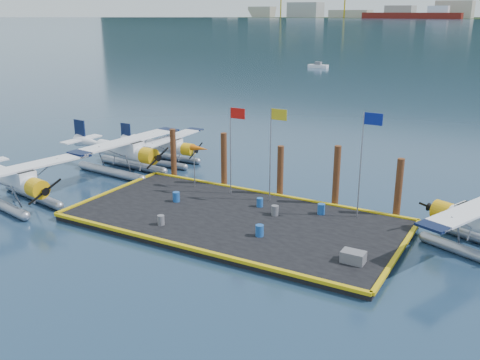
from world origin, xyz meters
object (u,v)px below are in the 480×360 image
object	(u,v)px
drum_3	(161,220)
piling_0	(173,155)
flagpole_red	(233,137)
seaplane_a	(17,183)
flagpole_yellow	(273,141)
drum_5	(260,202)
piling_2	(280,173)
drum_1	(260,231)
crate	(353,257)
piling_1	(224,161)
drum_2	(275,210)
drum_0	(176,197)
flagpole_blue	(365,150)
drum_4	(321,209)
seaplane_b	(125,153)
piling_3	(336,178)
piling_4	(398,190)
windsock	(199,149)
seaplane_c	(167,148)

from	to	relation	value
drum_3	piling_0	world-z (taller)	piling_0
flagpole_red	piling_0	world-z (taller)	flagpole_red
seaplane_a	flagpole_yellow	size ratio (longest dim) A/B	1.65
drum_5	piling_2	bearing A→B (deg)	89.42
drum_1	drum_3	bearing A→B (deg)	-166.63
crate	piling_1	distance (m)	14.56
drum_1	piling_2	distance (m)	7.55
crate	piling_2	distance (m)	11.02
piling_0	piling_1	size ratio (longest dim) A/B	0.95
drum_2	drum_5	distance (m)	1.77
drum_0	drum_5	bearing A→B (deg)	19.49
flagpole_blue	drum_1	bearing A→B (deg)	-126.23
drum_4	piling_0	world-z (taller)	piling_0
seaplane_b	piling_3	xyz separation A→B (m)	(17.48, 0.42, 0.52)
piling_4	seaplane_b	bearing A→B (deg)	-178.87
drum_5	piling_0	bearing A→B (deg)	161.81
flagpole_red	flagpole_blue	size ratio (longest dim) A/B	0.92
windsock	flagpole_blue	bearing A→B (deg)	-0.00
flagpole_blue	piling_4	distance (m)	3.61
drum_0	drum_1	size ratio (longest dim) A/B	0.99
seaplane_a	windsock	distance (m)	12.33
flagpole_red	flagpole_blue	xyz separation A→B (m)	(8.99, -0.00, 0.29)
drum_1	piling_2	bearing A→B (deg)	106.60
flagpole_yellow	seaplane_a	bearing A→B (deg)	-151.36
flagpole_red	flagpole_blue	bearing A→B (deg)	-0.00
flagpole_red	piling_0	distance (m)	6.84
drum_0	piling_3	world-z (taller)	piling_3
piling_0	piling_4	size ratio (longest dim) A/B	1.00
seaplane_c	drum_4	xyz separation A→B (m)	(16.17, -5.72, -0.61)
drum_5	piling_0	world-z (taller)	piling_0
piling_1	drum_4	bearing A→B (deg)	-14.94
drum_1	drum_2	distance (m)	3.36
seaplane_b	piling_2	world-z (taller)	piling_2
piling_3	piling_1	bearing A→B (deg)	180.00
drum_1	piling_3	xyz separation A→B (m)	(1.87, 7.15, 1.42)
seaplane_a	piling_4	world-z (taller)	piling_4
drum_2	piling_2	xyz separation A→B (m)	(-1.49, 3.85, 1.18)
seaplane_c	drum_1	bearing A→B (deg)	52.14
flagpole_blue	piling_1	size ratio (longest dim) A/B	1.55
drum_5	piling_1	size ratio (longest dim) A/B	0.14
drum_2	windsock	bearing A→B (deg)	162.24
drum_0	flagpole_blue	bearing A→B (deg)	15.62
seaplane_b	piling_4	size ratio (longest dim) A/B	2.64
drum_1	drum_3	size ratio (longest dim) A/B	1.12
seaplane_b	seaplane_c	world-z (taller)	seaplane_b
windsock	piling_3	world-z (taller)	piling_3
seaplane_b	piling_2	size ratio (longest dim) A/B	2.78
drum_3	seaplane_c	bearing A→B (deg)	125.46
piling_0	drum_3	bearing A→B (deg)	-58.25
drum_3	piling_2	size ratio (longest dim) A/B	0.15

